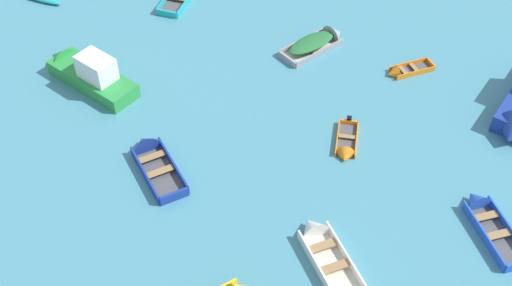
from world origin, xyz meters
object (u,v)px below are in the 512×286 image
at_px(rowboat_orange_far_right, 346,149).
at_px(rowboat_orange_near_left, 401,72).
at_px(rowboat_grey_cluster_outer, 321,41).
at_px(rowboat_blue_cluster_inner, 484,215).
at_px(rowboat_deep_blue_midfield_left, 151,156).
at_px(motor_launch_green_back_row_right, 87,72).
at_px(rowboat_white_outer_right, 321,244).

height_order(rowboat_orange_far_right, rowboat_orange_near_left, rowboat_orange_far_right).
distance_m(rowboat_orange_near_left, rowboat_grey_cluster_outer, 4.90).
relative_size(rowboat_blue_cluster_inner, rowboat_orange_near_left, 1.53).
relative_size(rowboat_deep_blue_midfield_left, rowboat_orange_near_left, 1.52).
relative_size(rowboat_orange_far_right, rowboat_deep_blue_midfield_left, 0.71).
xyz_separation_m(motor_launch_green_back_row_right, rowboat_blue_cluster_inner, (20.14, -5.54, -0.44)).
bearing_deg(rowboat_orange_far_right, rowboat_orange_near_left, 69.42).
distance_m(rowboat_orange_far_right, rowboat_blue_cluster_inner, 6.92).
height_order(rowboat_orange_far_right, rowboat_deep_blue_midfield_left, rowboat_deep_blue_midfield_left).
bearing_deg(rowboat_orange_near_left, rowboat_orange_far_right, -110.58).
distance_m(rowboat_white_outer_right, rowboat_deep_blue_midfield_left, 9.19).
bearing_deg(rowboat_orange_far_right, motor_launch_green_back_row_right, 169.52).
bearing_deg(motor_launch_green_back_row_right, rowboat_grey_cluster_outer, 25.38).
relative_size(rowboat_white_outer_right, rowboat_orange_near_left, 1.63).
xyz_separation_m(rowboat_orange_far_right, rowboat_grey_cluster_outer, (-2.18, 8.13, 0.18)).
relative_size(rowboat_orange_far_right, rowboat_grey_cluster_outer, 0.71).
distance_m(rowboat_white_outer_right, rowboat_grey_cluster_outer, 14.06).
height_order(rowboat_blue_cluster_inner, rowboat_deep_blue_midfield_left, rowboat_deep_blue_midfield_left).
bearing_deg(rowboat_grey_cluster_outer, rowboat_orange_near_left, -20.90).
relative_size(rowboat_orange_far_right, rowboat_orange_near_left, 1.07).
height_order(rowboat_deep_blue_midfield_left, rowboat_orange_near_left, rowboat_deep_blue_midfield_left).
height_order(rowboat_blue_cluster_inner, rowboat_grey_cluster_outer, rowboat_grey_cluster_outer).
height_order(rowboat_white_outer_right, rowboat_blue_cluster_inner, rowboat_white_outer_right).
bearing_deg(motor_launch_green_back_row_right, rowboat_orange_far_right, -10.48).
xyz_separation_m(motor_launch_green_back_row_right, rowboat_orange_near_left, (16.29, 3.81, -0.51)).
height_order(rowboat_orange_far_right, rowboat_blue_cluster_inner, rowboat_blue_cluster_inner).
bearing_deg(rowboat_deep_blue_midfield_left, rowboat_orange_near_left, 37.21).
distance_m(rowboat_white_outer_right, rowboat_blue_cluster_inner, 7.33).
relative_size(motor_launch_green_back_row_right, rowboat_white_outer_right, 1.36).
distance_m(rowboat_orange_far_right, rowboat_white_outer_right, 5.85).
bearing_deg(rowboat_white_outer_right, rowboat_blue_cluster_inner, 22.98).
relative_size(rowboat_orange_far_right, rowboat_white_outer_right, 0.66).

